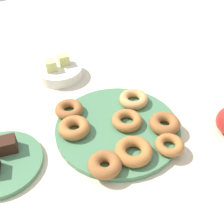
{
  "coord_description": "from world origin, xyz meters",
  "views": [
    {
      "loc": [
        -0.31,
        -0.45,
        0.56
      ],
      "look_at": [
        0.0,
        0.03,
        0.05
      ],
      "focal_mm": 43.64,
      "sensor_mm": 36.0,
      "label": 1
    }
  ],
  "objects_px": {
    "donut_7": "(105,164)",
    "melon_chunk_left": "(51,65)",
    "donut_plate": "(118,128)",
    "cake_plate": "(1,163)",
    "donut_5": "(134,151)",
    "donut_2": "(134,99)",
    "donut_6": "(169,145)",
    "donut_1": "(127,120)",
    "donut_0": "(165,123)",
    "melon_chunk_right": "(64,59)",
    "donut_3": "(69,109)",
    "fruit_bowl": "(60,72)",
    "brownie_far": "(6,145)",
    "donut_4": "(74,128)"
  },
  "relations": [
    {
      "from": "donut_5",
      "to": "donut_6",
      "type": "bearing_deg",
      "value": -18.68
    },
    {
      "from": "cake_plate",
      "to": "melon_chunk_right",
      "type": "height_order",
      "value": "melon_chunk_right"
    },
    {
      "from": "melon_chunk_left",
      "to": "donut_4",
      "type": "bearing_deg",
      "value": -101.62
    },
    {
      "from": "brownie_far",
      "to": "melon_chunk_left",
      "type": "height_order",
      "value": "melon_chunk_left"
    },
    {
      "from": "donut_6",
      "to": "cake_plate",
      "type": "relative_size",
      "value": 0.36
    },
    {
      "from": "donut_7",
      "to": "melon_chunk_left",
      "type": "relative_size",
      "value": 2.29
    },
    {
      "from": "donut_3",
      "to": "brownie_far",
      "type": "xyz_separation_m",
      "value": [
        -0.2,
        -0.04,
        0.0
      ]
    },
    {
      "from": "melon_chunk_right",
      "to": "donut_5",
      "type": "bearing_deg",
      "value": -93.51
    },
    {
      "from": "donut_2",
      "to": "brownie_far",
      "type": "xyz_separation_m",
      "value": [
        -0.39,
        0.02,
        0.0
      ]
    },
    {
      "from": "donut_3",
      "to": "donut_5",
      "type": "distance_m",
      "value": 0.24
    },
    {
      "from": "donut_5",
      "to": "brownie_far",
      "type": "bearing_deg",
      "value": 144.1
    },
    {
      "from": "donut_1",
      "to": "donut_4",
      "type": "bearing_deg",
      "value": 159.37
    },
    {
      "from": "donut_plate",
      "to": "cake_plate",
      "type": "bearing_deg",
      "value": 169.92
    },
    {
      "from": "donut_4",
      "to": "melon_chunk_left",
      "type": "xyz_separation_m",
      "value": [
        0.06,
        0.29,
        0.02
      ]
    },
    {
      "from": "cake_plate",
      "to": "melon_chunk_left",
      "type": "bearing_deg",
      "value": 46.86
    },
    {
      "from": "donut_4",
      "to": "melon_chunk_left",
      "type": "height_order",
      "value": "melon_chunk_left"
    },
    {
      "from": "donut_5",
      "to": "donut_7",
      "type": "bearing_deg",
      "value": 177.34
    },
    {
      "from": "donut_0",
      "to": "donut_7",
      "type": "height_order",
      "value": "same"
    },
    {
      "from": "donut_6",
      "to": "donut_1",
      "type": "bearing_deg",
      "value": 106.78
    },
    {
      "from": "donut_2",
      "to": "donut_1",
      "type": "bearing_deg",
      "value": -137.25
    },
    {
      "from": "donut_4",
      "to": "melon_chunk_right",
      "type": "xyz_separation_m",
      "value": [
        0.12,
        0.3,
        0.02
      ]
    },
    {
      "from": "donut_1",
      "to": "cake_plate",
      "type": "bearing_deg",
      "value": 169.6
    },
    {
      "from": "donut_4",
      "to": "brownie_far",
      "type": "distance_m",
      "value": 0.18
    },
    {
      "from": "donut_1",
      "to": "fruit_bowl",
      "type": "xyz_separation_m",
      "value": [
        -0.05,
        0.34,
        -0.01
      ]
    },
    {
      "from": "donut_plate",
      "to": "donut_3",
      "type": "xyz_separation_m",
      "value": [
        -0.09,
        0.12,
        0.02
      ]
    },
    {
      "from": "donut_2",
      "to": "donut_5",
      "type": "distance_m",
      "value": 0.21
    },
    {
      "from": "donut_5",
      "to": "donut_1",
      "type": "bearing_deg",
      "value": 63.2
    },
    {
      "from": "donut_2",
      "to": "donut_4",
      "type": "height_order",
      "value": "donut_4"
    },
    {
      "from": "donut_6",
      "to": "melon_chunk_right",
      "type": "relative_size",
      "value": 2.11
    },
    {
      "from": "donut_3",
      "to": "melon_chunk_left",
      "type": "relative_size",
      "value": 2.3
    },
    {
      "from": "donut_plate",
      "to": "donut_6",
      "type": "relative_size",
      "value": 4.67
    },
    {
      "from": "donut_plate",
      "to": "cake_plate",
      "type": "height_order",
      "value": "donut_plate"
    },
    {
      "from": "donut_2",
      "to": "donut_7",
      "type": "xyz_separation_m",
      "value": [
        -0.21,
        -0.17,
        0.0
      ]
    },
    {
      "from": "donut_plate",
      "to": "donut_3",
      "type": "height_order",
      "value": "donut_3"
    },
    {
      "from": "donut_5",
      "to": "donut_2",
      "type": "bearing_deg",
      "value": 53.79
    },
    {
      "from": "donut_2",
      "to": "melon_chunk_left",
      "type": "xyz_separation_m",
      "value": [
        -0.15,
        0.28,
        0.03
      ]
    },
    {
      "from": "donut_plate",
      "to": "donut_1",
      "type": "height_order",
      "value": "donut_1"
    },
    {
      "from": "donut_5",
      "to": "melon_chunk_right",
      "type": "distance_m",
      "value": 0.46
    },
    {
      "from": "fruit_bowl",
      "to": "donut_3",
      "type": "bearing_deg",
      "value": -107.15
    },
    {
      "from": "donut_5",
      "to": "donut_7",
      "type": "distance_m",
      "value": 0.08
    },
    {
      "from": "donut_4",
      "to": "donut_7",
      "type": "relative_size",
      "value": 1.06
    },
    {
      "from": "donut_2",
      "to": "donut_plate",
      "type": "bearing_deg",
      "value": -148.86
    },
    {
      "from": "donut_plate",
      "to": "donut_3",
      "type": "relative_size",
      "value": 4.29
    },
    {
      "from": "fruit_bowl",
      "to": "donut_plate",
      "type": "bearing_deg",
      "value": -85.79
    },
    {
      "from": "donut_2",
      "to": "fruit_bowl",
      "type": "distance_m",
      "value": 0.3
    },
    {
      "from": "donut_2",
      "to": "fruit_bowl",
      "type": "height_order",
      "value": "donut_2"
    },
    {
      "from": "donut_7",
      "to": "fruit_bowl",
      "type": "xyz_separation_m",
      "value": [
        0.08,
        0.44,
        -0.01
      ]
    },
    {
      "from": "donut_1",
      "to": "donut_4",
      "type": "xyz_separation_m",
      "value": [
        -0.14,
        0.05,
        0.0
      ]
    },
    {
      "from": "donut_1",
      "to": "donut_0",
      "type": "bearing_deg",
      "value": -40.73
    },
    {
      "from": "donut_1",
      "to": "cake_plate",
      "type": "height_order",
      "value": "donut_1"
    }
  ]
}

